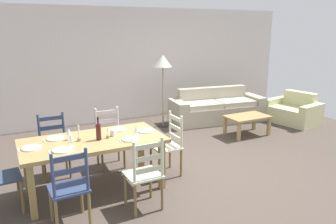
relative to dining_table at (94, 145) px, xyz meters
name	(u,v)px	position (x,y,z in m)	size (l,w,h in m)	color
ground_plane	(185,168)	(1.50, 0.09, -0.67)	(9.60, 9.60, 0.02)	#4A3F37
wall_far	(117,65)	(1.50, 3.39, 0.69)	(9.60, 0.16, 2.70)	silver
dining_table	(94,145)	(0.00, 0.00, 0.00)	(1.90, 0.96, 0.75)	#A0854D
dining_chair_near_left	(69,188)	(-0.48, -0.74, -0.19)	(0.43, 0.42, 0.96)	navy
dining_chair_near_right	(145,174)	(0.42, -0.79, -0.19)	(0.43, 0.41, 0.96)	beige
dining_chair_far_left	(54,146)	(-0.42, 0.77, -0.19)	(0.42, 0.41, 0.96)	navy
dining_chair_far_right	(109,138)	(0.45, 0.74, -0.19)	(0.44, 0.42, 0.96)	beige
dining_chair_head_east	(169,145)	(1.16, 0.01, -0.19)	(0.41, 0.43, 0.96)	beige
dinner_plate_near_left	(62,150)	(-0.45, -0.25, 0.10)	(0.24, 0.24, 0.02)	white
fork_near_left	(50,153)	(-0.60, -0.25, 0.09)	(0.02, 0.17, 0.01)	silver
dinner_plate_near_right	(131,139)	(0.45, -0.25, 0.10)	(0.24, 0.24, 0.02)	white
fork_near_right	(120,141)	(0.30, -0.25, 0.09)	(0.02, 0.17, 0.01)	silver
dinner_plate_far_left	(56,138)	(-0.45, 0.25, 0.10)	(0.24, 0.24, 0.02)	white
fork_far_left	(44,140)	(-0.60, 0.25, 0.09)	(0.02, 0.17, 0.01)	silver
dinner_plate_far_right	(119,129)	(0.45, 0.25, 0.10)	(0.24, 0.24, 0.02)	white
fork_far_right	(109,131)	(0.30, 0.25, 0.09)	(0.02, 0.17, 0.01)	silver
dinner_plate_head_west	(32,148)	(-0.78, 0.00, 0.10)	(0.24, 0.24, 0.02)	white
fork_head_west	(19,150)	(-0.93, 0.00, 0.09)	(0.02, 0.17, 0.01)	silver
dinner_plate_head_east	(146,131)	(0.78, 0.00, 0.10)	(0.24, 0.24, 0.02)	white
fork_head_east	(136,133)	(0.63, 0.00, 0.09)	(0.02, 0.17, 0.01)	silver
wine_bottle	(99,131)	(0.07, -0.06, 0.20)	(0.07, 0.07, 0.32)	#471919
wine_glass_near_left	(71,138)	(-0.31, -0.14, 0.20)	(0.06, 0.06, 0.16)	white
wine_glass_near_right	(137,129)	(0.58, -0.15, 0.20)	(0.06, 0.06, 0.16)	white
wine_glass_far_left	(69,132)	(-0.29, 0.13, 0.20)	(0.06, 0.06, 0.16)	white
coffee_cup_primary	(113,133)	(0.29, 0.02, 0.13)	(0.07, 0.07, 0.09)	silver
candle_tall	(79,137)	(-0.18, 0.02, 0.15)	(0.05, 0.05, 0.22)	#998C66
candle_short	(108,135)	(0.20, -0.04, 0.13)	(0.05, 0.05, 0.15)	#998C66
couch	(216,109)	(3.58, 2.18, -0.37)	(2.36, 1.09, 0.80)	#B0A78F
coffee_table	(247,119)	(3.53, 0.96, -0.31)	(0.90, 0.56, 0.42)	#A0854D
armchair_upholstered	(294,112)	(5.19, 1.22, -0.41)	(0.98, 1.28, 0.72)	beige
standing_lamp	(163,65)	(2.23, 2.36, 0.75)	(0.40, 0.40, 1.64)	#332D28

